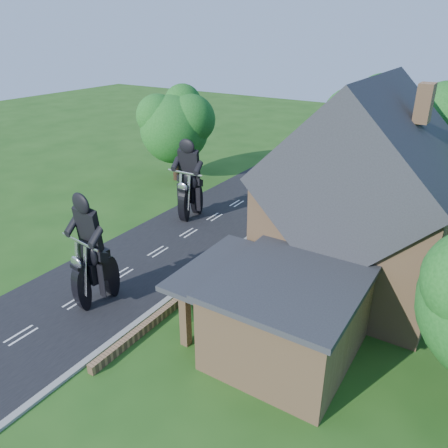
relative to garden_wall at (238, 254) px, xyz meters
The scene contains 16 objects.
ground 6.60m from the garden_wall, 130.70° to the right, with size 120.00×120.00×0.00m, color #1F4914.
road 6.60m from the garden_wall, 130.70° to the right, with size 7.00×80.00×0.02m, color black.
kerb 5.04m from the garden_wall, 97.41° to the right, with size 0.30×80.00×0.12m, color gray.
garden_wall is the anchor object (origin of this frame).
house 7.52m from the garden_wall, ahead, with size 9.54×8.64×10.24m.
annex 8.19m from the garden_wall, 46.16° to the right, with size 7.05×5.94×3.44m.
tree_behind_left 13.88m from the garden_wall, 72.34° to the left, with size 6.94×6.40×9.16m.
tree_far_road 15.13m from the garden_wall, 140.77° to the left, with size 6.08×5.60×7.84m.
shrub_a 6.09m from the garden_wall, 80.54° to the right, with size 0.90×0.90×1.10m, color #123711.
shrub_b 3.66m from the garden_wall, 74.05° to the right, with size 0.90×0.90×1.10m, color #123711.
shrub_c 1.46m from the garden_wall, 45.00° to the right, with size 0.90×0.90×1.10m, color #123711.
shrub_d 4.14m from the garden_wall, 75.96° to the left, with size 0.90×0.90×1.10m, color #123711.
shrub_e 6.59m from the garden_wall, 81.25° to the left, with size 0.90×0.90×1.10m, color #123711.
shrub_f 9.06m from the garden_wall, 83.66° to the left, with size 0.90×0.90×1.10m, color #123711.
motorcycle_lead 8.20m from the garden_wall, 114.55° to the right, with size 0.46×1.81×1.69m, color black, non-canonical shape.
motorcycle_follow 6.49m from the garden_wall, 151.35° to the left, with size 0.45×1.78×1.66m, color black, non-canonical shape.
Camera 1 is at (15.43, -13.99, 12.14)m, focal length 35.00 mm.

